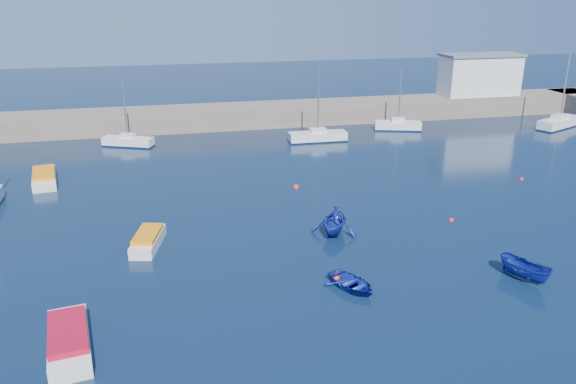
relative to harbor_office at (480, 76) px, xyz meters
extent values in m
plane|color=#0C1D36|center=(-30.00, -46.00, -5.10)|extent=(220.00, 220.00, 0.00)
cube|color=#6D6053|center=(-30.00, 0.00, -3.80)|extent=(96.00, 4.50, 2.60)
cube|color=silver|center=(0.00, 0.00, 0.00)|extent=(10.00, 4.00, 5.00)
cube|color=silver|center=(-44.58, -6.48, -4.62)|extent=(5.50, 3.53, 0.96)
cylinder|color=#B7BABC|center=(-44.58, -6.48, -1.07)|extent=(0.14, 0.14, 6.15)
cube|color=silver|center=(-24.46, -9.07, -4.58)|extent=(6.33, 1.86, 1.04)
cylinder|color=#B7BABC|center=(-24.46, -9.07, -0.43)|extent=(0.15, 0.15, 7.25)
cube|color=silver|center=(-13.78, -6.12, -4.57)|extent=(5.56, 3.10, 1.05)
cylinder|color=#B7BABC|center=(-13.78, -6.12, -0.97)|extent=(0.16, 0.16, 6.16)
cube|color=silver|center=(5.63, -9.31, -4.53)|extent=(7.08, 4.64, 1.14)
cylinder|color=#B7BABC|center=(5.63, -9.31, 0.01)|extent=(0.17, 0.17, 7.94)
cube|color=silver|center=(-45.92, -42.95, -4.69)|extent=(2.50, 5.26, 0.82)
cube|color=#A50B23|center=(-45.92, -42.95, -4.12)|extent=(2.23, 4.00, 0.31)
cube|color=silver|center=(-42.44, -32.42, -4.73)|extent=(2.37, 4.33, 0.73)
cube|color=orange|center=(-42.44, -32.42, -4.23)|extent=(2.06, 3.31, 0.27)
cube|color=silver|center=(-51.12, -17.39, -4.70)|extent=(2.64, 5.50, 0.79)
cube|color=orange|center=(-51.12, -17.39, -4.16)|extent=(2.34, 4.18, 0.30)
imported|color=navy|center=(-31.46, -40.54, -4.77)|extent=(3.38, 3.82, 0.66)
imported|color=navy|center=(-30.13, -33.16, -4.15)|extent=(4.47, 4.66, 1.90)
imported|color=navy|center=(-21.56, -41.78, -4.49)|extent=(2.30, 3.39, 1.23)
sphere|color=#FE320D|center=(-31.95, -39.23, -5.10)|extent=(0.41, 0.41, 0.41)
sphere|color=red|center=(-21.25, -32.83, -5.10)|extent=(0.38, 0.38, 0.38)
sphere|color=#FE320D|center=(-30.41, -23.35, -5.10)|extent=(0.50, 0.50, 0.50)
sphere|color=red|center=(-10.70, -25.73, -5.10)|extent=(0.39, 0.39, 0.39)
camera|label=1|loc=(-41.08, -66.43, 10.44)|focal=35.00mm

